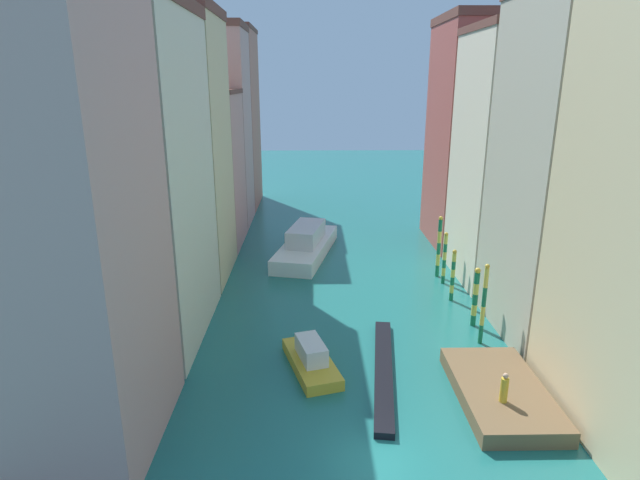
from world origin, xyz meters
TOP-DOWN VIEW (x-y plane):
  - ground_plane at (0.00, 24.50)m, footprint 154.00×154.00m
  - building_left_0 at (-12.94, 1.97)m, footprint 7.89×8.32m
  - building_left_1 at (-12.94, 11.93)m, footprint 7.89×11.25m
  - building_left_2 at (-12.94, 22.06)m, footprint 7.89×8.76m
  - building_left_3 at (-12.94, 30.50)m, footprint 7.89×8.18m
  - building_left_4 at (-12.94, 38.44)m, footprint 7.89×7.47m
  - building_left_5 at (-12.94, 47.20)m, footprint 7.89×9.82m
  - building_right_1 at (12.94, 11.82)m, footprint 7.89×9.25m
  - building_right_2 at (12.94, 21.02)m, footprint 7.89×8.85m
  - building_right_3 at (12.94, 30.47)m, footprint 7.89×9.66m
  - waterfront_dock at (6.72, 4.34)m, footprint 4.11×7.40m
  - person_on_dock at (6.31, 2.99)m, footprint 0.36×0.36m
  - mooring_pole_0 at (7.55, 10.04)m, footprint 0.28×0.28m
  - mooring_pole_1 at (7.84, 12.39)m, footprint 0.37×0.37m
  - mooring_pole_2 at (7.47, 16.35)m, footprint 0.31×0.31m
  - mooring_pole_3 at (7.69, 19.60)m, footprint 0.31×0.31m
  - mooring_pole_4 at (7.59, 21.13)m, footprint 0.33×0.33m
  - vaporetto_white at (-2.92, 26.70)m, footprint 6.04×12.18m
  - gondola_black at (1.34, 6.82)m, footprint 2.31×10.94m
  - motorboat_0 at (-2.52, 7.39)m, footprint 3.38×5.58m

SIDE VIEW (x-z plane):
  - ground_plane at x=0.00m, z-range 0.00..0.00m
  - gondola_black at x=1.34m, z-range 0.00..0.36m
  - waterfront_dock at x=6.72m, z-range 0.00..0.80m
  - motorboat_0 at x=-2.52m, z-range -0.24..1.37m
  - vaporetto_white at x=-2.92m, z-range -0.36..2.38m
  - person_on_dock at x=6.31m, z-range 0.74..2.21m
  - mooring_pole_2 at x=7.47m, z-range 0.05..3.85m
  - mooring_pole_1 at x=7.84m, z-range 0.05..3.96m
  - mooring_pole_3 at x=7.69m, z-range 0.05..4.15m
  - mooring_pole_4 at x=7.59m, z-range 0.05..5.02m
  - mooring_pole_0 at x=7.55m, z-range 0.04..5.04m
  - building_left_3 at x=-12.94m, z-range 0.01..14.33m
  - building_right_2 at x=12.94m, z-range 0.01..18.89m
  - building_left_1 at x=-12.94m, z-range 0.01..19.36m
  - building_left_2 at x=-12.94m, z-range 0.01..20.17m
  - building_left_0 at x=-12.94m, z-range 0.01..20.32m
  - building_right_1 at x=12.94m, z-range 0.01..20.32m
  - building_right_3 at x=12.94m, z-range 0.01..20.60m
  - building_left_4 at x=-12.94m, z-range 0.01..20.68m
  - building_left_5 at x=-12.94m, z-range 0.01..21.12m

